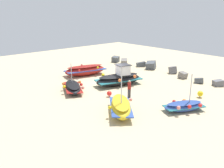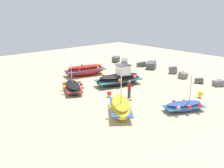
{
  "view_description": "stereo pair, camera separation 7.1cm",
  "coord_description": "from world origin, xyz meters",
  "px_view_note": "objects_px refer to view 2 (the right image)",
  "views": [
    {
      "loc": [
        19.7,
        -17.17,
        8.11
      ],
      "look_at": [
        2.27,
        -1.54,
        0.9
      ],
      "focal_mm": 39.72,
      "sensor_mm": 36.0,
      "label": 1
    },
    {
      "loc": [
        19.74,
        -17.12,
        8.11
      ],
      "look_at": [
        2.27,
        -1.54,
        0.9
      ],
      "focal_mm": 39.72,
      "sensor_mm": 36.0,
      "label": 2
    }
  ],
  "objects_px": {
    "fishing_boat_0": "(121,107)",
    "mooring_buoy_1": "(109,93)",
    "fishing_boat_2": "(184,106)",
    "fishing_boat_4": "(85,70)",
    "mooring_buoy_0": "(200,94)",
    "fishing_boat_3": "(73,87)",
    "fishing_boat_1": "(119,78)",
    "person_walking": "(129,88)"
  },
  "relations": [
    {
      "from": "fishing_boat_0",
      "to": "mooring_buoy_1",
      "type": "xyz_separation_m",
      "value": [
        -3.54,
        1.9,
        -0.24
      ]
    },
    {
      "from": "fishing_boat_0",
      "to": "fishing_boat_2",
      "type": "distance_m",
      "value": 5.25
    },
    {
      "from": "fishing_boat_2",
      "to": "fishing_boat_4",
      "type": "relative_size",
      "value": 0.66
    },
    {
      "from": "mooring_buoy_1",
      "to": "mooring_buoy_0",
      "type": "bearing_deg",
      "value": 46.88
    },
    {
      "from": "fishing_boat_0",
      "to": "mooring_buoy_1",
      "type": "height_order",
      "value": "fishing_boat_0"
    },
    {
      "from": "fishing_boat_4",
      "to": "mooring_buoy_0",
      "type": "distance_m",
      "value": 14.22
    },
    {
      "from": "fishing_boat_4",
      "to": "mooring_buoy_0",
      "type": "xyz_separation_m",
      "value": [
        13.83,
        3.29,
        -0.29
      ]
    },
    {
      "from": "fishing_boat_4",
      "to": "fishing_boat_0",
      "type": "bearing_deg",
      "value": 80.54
    },
    {
      "from": "fishing_boat_3",
      "to": "fishing_boat_4",
      "type": "relative_size",
      "value": 0.77
    },
    {
      "from": "fishing_boat_3",
      "to": "fishing_boat_4",
      "type": "height_order",
      "value": "fishing_boat_3"
    },
    {
      "from": "fishing_boat_1",
      "to": "fishing_boat_2",
      "type": "bearing_deg",
      "value": -81.78
    },
    {
      "from": "person_walking",
      "to": "mooring_buoy_0",
      "type": "xyz_separation_m",
      "value": [
        4.44,
        5.03,
        -0.6
      ]
    },
    {
      "from": "fishing_boat_1",
      "to": "person_walking",
      "type": "relative_size",
      "value": 3.29
    },
    {
      "from": "fishing_boat_2",
      "to": "fishing_boat_3",
      "type": "bearing_deg",
      "value": -42.71
    },
    {
      "from": "fishing_boat_0",
      "to": "fishing_boat_1",
      "type": "xyz_separation_m",
      "value": [
        -5.69,
        5.22,
        0.16
      ]
    },
    {
      "from": "fishing_boat_2",
      "to": "mooring_buoy_0",
      "type": "relative_size",
      "value": 5.68
    },
    {
      "from": "fishing_boat_4",
      "to": "person_walking",
      "type": "relative_size",
      "value": 3.27
    },
    {
      "from": "fishing_boat_2",
      "to": "mooring_buoy_1",
      "type": "height_order",
      "value": "fishing_boat_2"
    },
    {
      "from": "person_walking",
      "to": "mooring_buoy_0",
      "type": "distance_m",
      "value": 6.74
    },
    {
      "from": "fishing_boat_4",
      "to": "fishing_boat_3",
      "type": "bearing_deg",
      "value": 56.15
    },
    {
      "from": "fishing_boat_3",
      "to": "mooring_buoy_0",
      "type": "bearing_deg",
      "value": 66.53
    },
    {
      "from": "fishing_boat_3",
      "to": "person_walking",
      "type": "xyz_separation_m",
      "value": [
        5.1,
        2.92,
        0.54
      ]
    },
    {
      "from": "mooring_buoy_1",
      "to": "fishing_boat_3",
      "type": "bearing_deg",
      "value": -155.31
    },
    {
      "from": "fishing_boat_4",
      "to": "mooring_buoy_1",
      "type": "bearing_deg",
      "value": 83.02
    },
    {
      "from": "fishing_boat_1",
      "to": "mooring_buoy_0",
      "type": "bearing_deg",
      "value": -55.33
    },
    {
      "from": "mooring_buoy_0",
      "to": "mooring_buoy_1",
      "type": "distance_m",
      "value": 8.58
    },
    {
      "from": "fishing_boat_4",
      "to": "mooring_buoy_1",
      "type": "relative_size",
      "value": 9.64
    },
    {
      "from": "person_walking",
      "to": "mooring_buoy_1",
      "type": "relative_size",
      "value": 2.95
    },
    {
      "from": "person_walking",
      "to": "fishing_boat_1",
      "type": "bearing_deg",
      "value": 175.13
    },
    {
      "from": "fishing_boat_3",
      "to": "person_walking",
      "type": "distance_m",
      "value": 5.9
    },
    {
      "from": "fishing_boat_3",
      "to": "person_walking",
      "type": "bearing_deg",
      "value": 56.52
    },
    {
      "from": "fishing_boat_0",
      "to": "fishing_boat_4",
      "type": "xyz_separation_m",
      "value": [
        -11.5,
        4.87,
        0.09
      ]
    },
    {
      "from": "fishing_boat_0",
      "to": "person_walking",
      "type": "xyz_separation_m",
      "value": [
        -2.11,
        3.13,
        0.4
      ]
    },
    {
      "from": "fishing_boat_0",
      "to": "fishing_boat_3",
      "type": "height_order",
      "value": "fishing_boat_0"
    },
    {
      "from": "fishing_boat_0",
      "to": "fishing_boat_2",
      "type": "bearing_deg",
      "value": -86.57
    },
    {
      "from": "fishing_boat_0",
      "to": "fishing_boat_2",
      "type": "xyz_separation_m",
      "value": [
        3.07,
        4.25,
        -0.18
      ]
    },
    {
      "from": "fishing_boat_4",
      "to": "mooring_buoy_0",
      "type": "relative_size",
      "value": 8.57
    },
    {
      "from": "fishing_boat_1",
      "to": "fishing_boat_2",
      "type": "relative_size",
      "value": 1.52
    },
    {
      "from": "fishing_boat_2",
      "to": "person_walking",
      "type": "xyz_separation_m",
      "value": [
        -5.18,
        -1.12,
        0.57
      ]
    },
    {
      "from": "fishing_boat_2",
      "to": "fishing_boat_4",
      "type": "height_order",
      "value": "fishing_boat_2"
    },
    {
      "from": "fishing_boat_3",
      "to": "mooring_buoy_1",
      "type": "bearing_deg",
      "value": 51.39
    },
    {
      "from": "fishing_boat_3",
      "to": "fishing_boat_1",
      "type": "bearing_deg",
      "value": 99.84
    }
  ]
}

